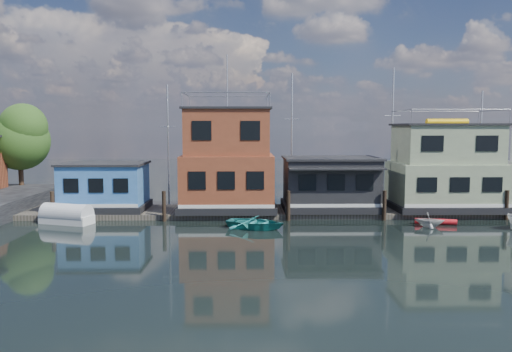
{
  "coord_description": "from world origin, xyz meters",
  "views": [
    {
      "loc": [
        -7.04,
        -26.49,
        6.83
      ],
      "look_at": [
        -6.3,
        12.0,
        3.0
      ],
      "focal_mm": 35.0,
      "sensor_mm": 36.0,
      "label": 1
    }
  ],
  "objects_px": {
    "tarp_runabout": "(67,216)",
    "dinghy_white": "(429,220)",
    "houseboat_blue": "(105,187)",
    "houseboat_dark": "(330,183)",
    "houseboat_red": "(228,162)",
    "dinghy_teal": "(255,223)",
    "red_kayak": "(436,222)",
    "houseboat_green": "(445,169)"
  },
  "relations": [
    {
      "from": "dinghy_teal",
      "to": "dinghy_white",
      "type": "xyz_separation_m",
      "value": [
        11.86,
        0.36,
        0.1
      ]
    },
    {
      "from": "houseboat_green",
      "to": "red_kayak",
      "type": "distance_m",
      "value": 5.98
    },
    {
      "from": "dinghy_teal",
      "to": "houseboat_green",
      "type": "bearing_deg",
      "value": -49.39
    },
    {
      "from": "tarp_runabout",
      "to": "red_kayak",
      "type": "height_order",
      "value": "tarp_runabout"
    },
    {
      "from": "houseboat_dark",
      "to": "houseboat_blue",
      "type": "bearing_deg",
      "value": 179.94
    },
    {
      "from": "houseboat_dark",
      "to": "dinghy_teal",
      "type": "relative_size",
      "value": 1.87
    },
    {
      "from": "houseboat_green",
      "to": "dinghy_teal",
      "type": "height_order",
      "value": "houseboat_green"
    },
    {
      "from": "houseboat_blue",
      "to": "houseboat_dark",
      "type": "xyz_separation_m",
      "value": [
        17.5,
        -0.02,
        0.21
      ]
    },
    {
      "from": "dinghy_teal",
      "to": "houseboat_red",
      "type": "bearing_deg",
      "value": 40.12
    },
    {
      "from": "tarp_runabout",
      "to": "dinghy_white",
      "type": "bearing_deg",
      "value": 15.03
    },
    {
      "from": "tarp_runabout",
      "to": "dinghy_white",
      "type": "height_order",
      "value": "tarp_runabout"
    },
    {
      "from": "houseboat_blue",
      "to": "dinghy_white",
      "type": "distance_m",
      "value": 24.06
    },
    {
      "from": "houseboat_dark",
      "to": "houseboat_green",
      "type": "xyz_separation_m",
      "value": [
        9.0,
        0.02,
        1.13
      ]
    },
    {
      "from": "red_kayak",
      "to": "houseboat_dark",
      "type": "bearing_deg",
      "value": 158.42
    },
    {
      "from": "houseboat_green",
      "to": "tarp_runabout",
      "type": "relative_size",
      "value": 2.11
    },
    {
      "from": "dinghy_teal",
      "to": "tarp_runabout",
      "type": "bearing_deg",
      "value": 101.14
    },
    {
      "from": "tarp_runabout",
      "to": "dinghy_white",
      "type": "relative_size",
      "value": 2.08
    },
    {
      "from": "houseboat_dark",
      "to": "dinghy_white",
      "type": "bearing_deg",
      "value": -41.51
    },
    {
      "from": "houseboat_red",
      "to": "dinghy_white",
      "type": "relative_size",
      "value": 6.18
    },
    {
      "from": "houseboat_blue",
      "to": "houseboat_dark",
      "type": "relative_size",
      "value": 0.86
    },
    {
      "from": "houseboat_dark",
      "to": "dinghy_white",
      "type": "relative_size",
      "value": 3.85
    },
    {
      "from": "houseboat_dark",
      "to": "red_kayak",
      "type": "bearing_deg",
      "value": -33.14
    },
    {
      "from": "houseboat_blue",
      "to": "tarp_runabout",
      "type": "height_order",
      "value": "houseboat_blue"
    },
    {
      "from": "dinghy_teal",
      "to": "dinghy_white",
      "type": "relative_size",
      "value": 2.06
    },
    {
      "from": "houseboat_red",
      "to": "houseboat_dark",
      "type": "bearing_deg",
      "value": -0.14
    },
    {
      "from": "dinghy_white",
      "to": "red_kayak",
      "type": "relative_size",
      "value": 0.69
    },
    {
      "from": "houseboat_blue",
      "to": "tarp_runabout",
      "type": "xyz_separation_m",
      "value": [
        -1.75,
        -3.54,
        -1.64
      ]
    },
    {
      "from": "houseboat_blue",
      "to": "houseboat_dark",
      "type": "height_order",
      "value": "houseboat_dark"
    },
    {
      "from": "houseboat_blue",
      "to": "dinghy_teal",
      "type": "distance_m",
      "value": 12.97
    },
    {
      "from": "dinghy_white",
      "to": "houseboat_dark",
      "type": "bearing_deg",
      "value": 65.75
    },
    {
      "from": "tarp_runabout",
      "to": "dinghy_white",
      "type": "distance_m",
      "value": 25.22
    },
    {
      "from": "houseboat_red",
      "to": "dinghy_teal",
      "type": "height_order",
      "value": "houseboat_red"
    },
    {
      "from": "houseboat_dark",
      "to": "houseboat_red",
      "type": "bearing_deg",
      "value": 179.86
    },
    {
      "from": "houseboat_blue",
      "to": "tarp_runabout",
      "type": "relative_size",
      "value": 1.6
    },
    {
      "from": "houseboat_dark",
      "to": "red_kayak",
      "type": "xyz_separation_m",
      "value": [
        6.69,
        -4.37,
        -2.21
      ]
    },
    {
      "from": "houseboat_dark",
      "to": "tarp_runabout",
      "type": "height_order",
      "value": "houseboat_dark"
    },
    {
      "from": "red_kayak",
      "to": "dinghy_white",
      "type": "bearing_deg",
      "value": -120.12
    },
    {
      "from": "houseboat_green",
      "to": "dinghy_white",
      "type": "distance_m",
      "value": 6.81
    },
    {
      "from": "dinghy_white",
      "to": "red_kayak",
      "type": "bearing_deg",
      "value": -24.43
    },
    {
      "from": "tarp_runabout",
      "to": "red_kayak",
      "type": "relative_size",
      "value": 1.42
    },
    {
      "from": "houseboat_red",
      "to": "houseboat_blue",
      "type": "bearing_deg",
      "value": -180.0
    },
    {
      "from": "houseboat_blue",
      "to": "houseboat_red",
      "type": "xyz_separation_m",
      "value": [
        9.5,
        0.0,
        1.9
      ]
    }
  ]
}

